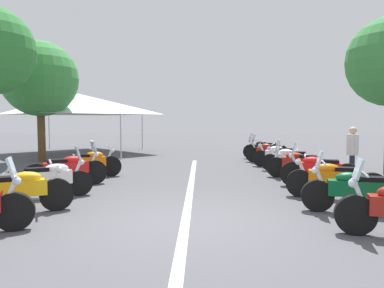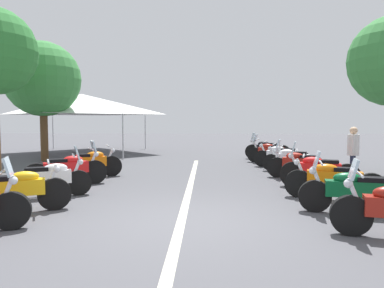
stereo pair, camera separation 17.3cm
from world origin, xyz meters
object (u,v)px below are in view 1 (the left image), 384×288
at_px(motorcycle_right_row_5, 291,159).
at_px(motorcycle_right_row_8, 265,149).
at_px(motorcycle_left_row_2, 50,178).
at_px(roadside_tree_1, 40,79).
at_px(motorcycle_right_row_6, 280,156).
at_px(motorcycle_right_row_4, 299,164).
at_px(motorcycle_right_row_3, 319,170).
at_px(motorcycle_left_row_3, 67,169).
at_px(bystander_1, 352,150).
at_px(motorcycle_right_row_2, 334,179).
at_px(motorcycle_left_row_1, 18,191).
at_px(motorcycle_right_row_1, 358,190).
at_px(motorcycle_right_row_7, 269,152).
at_px(motorcycle_left_row_4, 89,163).
at_px(event_tent, 79,104).

height_order(motorcycle_right_row_5, motorcycle_right_row_8, motorcycle_right_row_8).
distance_m(motorcycle_left_row_2, roadside_tree_1, 8.45).
bearing_deg(motorcycle_right_row_6, motorcycle_right_row_8, -68.48).
relative_size(motorcycle_left_row_2, motorcycle_right_row_4, 0.94).
height_order(motorcycle_right_row_3, motorcycle_right_row_8, same).
xyz_separation_m(motorcycle_left_row_3, bystander_1, (0.80, -7.97, 0.46)).
height_order(motorcycle_left_row_2, motorcycle_left_row_3, motorcycle_left_row_3).
bearing_deg(motorcycle_right_row_2, motorcycle_left_row_2, 17.26).
distance_m(motorcycle_left_row_3, motorcycle_right_row_6, 7.72).
distance_m(motorcycle_left_row_1, bystander_1, 8.65).
distance_m(motorcycle_right_row_1, motorcycle_right_row_7, 8.06).
distance_m(motorcycle_right_row_3, motorcycle_right_row_5, 2.82).
bearing_deg(bystander_1, motorcycle_right_row_7, -47.60).
height_order(motorcycle_left_row_4, motorcycle_right_row_8, motorcycle_right_row_8).
relative_size(motorcycle_left_row_2, motorcycle_right_row_1, 0.86).
bearing_deg(motorcycle_right_row_7, bystander_1, 130.30).
height_order(motorcycle_left_row_2, event_tent, event_tent).
height_order(motorcycle_right_row_2, motorcycle_right_row_7, motorcycle_right_row_7).
xyz_separation_m(motorcycle_right_row_1, motorcycle_right_row_6, (6.60, 0.00, -0.01)).
xyz_separation_m(motorcycle_left_row_4, motorcycle_right_row_1, (-4.08, -6.49, 0.00)).
distance_m(motorcycle_left_row_2, motorcycle_right_row_2, 6.52).
bearing_deg(motorcycle_right_row_5, motorcycle_left_row_1, 60.75).
bearing_deg(motorcycle_left_row_2, motorcycle_right_row_5, 7.52).
bearing_deg(bystander_1, motorcycle_left_row_1, 49.38).
height_order(bystander_1, roadside_tree_1, roadside_tree_1).
height_order(motorcycle_right_row_4, event_tent, event_tent).
height_order(motorcycle_left_row_3, motorcycle_right_row_3, motorcycle_right_row_3).
bearing_deg(motorcycle_right_row_5, motorcycle_left_row_4, 31.95).
xyz_separation_m(motorcycle_right_row_5, bystander_1, (-2.02, -1.24, 0.49)).
height_order(motorcycle_right_row_6, motorcycle_right_row_7, motorcycle_right_row_7).
relative_size(motorcycle_right_row_1, motorcycle_right_row_2, 1.00).
relative_size(motorcycle_left_row_1, motorcycle_right_row_2, 0.90).
height_order(motorcycle_left_row_1, motorcycle_right_row_2, same).
xyz_separation_m(motorcycle_left_row_1, event_tent, (12.26, 3.08, 2.19)).
relative_size(motorcycle_right_row_3, motorcycle_right_row_5, 1.03).
bearing_deg(bystander_1, motorcycle_left_row_3, 30.34).
bearing_deg(motorcycle_right_row_2, motorcycle_right_row_5, -74.15).
relative_size(motorcycle_right_row_7, motorcycle_right_row_8, 0.98).
bearing_deg(event_tent, roadside_tree_1, 174.97).
bearing_deg(motorcycle_left_row_4, motorcycle_right_row_4, -22.52).
relative_size(motorcycle_left_row_4, motorcycle_right_row_8, 0.96).
xyz_separation_m(motorcycle_left_row_1, motorcycle_right_row_2, (1.46, -6.54, 0.00)).
bearing_deg(motorcycle_right_row_5, motorcycle_right_row_8, -67.08).
height_order(motorcycle_right_row_5, event_tent, event_tent).
xyz_separation_m(motorcycle_left_row_1, motorcycle_right_row_1, (0.19, -6.50, 0.01)).
xyz_separation_m(motorcycle_right_row_3, bystander_1, (0.81, -1.22, 0.46)).
bearing_deg(event_tent, motorcycle_right_row_4, -129.75).
relative_size(motorcycle_right_row_6, event_tent, 0.31).
bearing_deg(motorcycle_left_row_2, roadside_tree_1, 90.63).
bearing_deg(motorcycle_right_row_2, motorcycle_right_row_6, -72.81).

